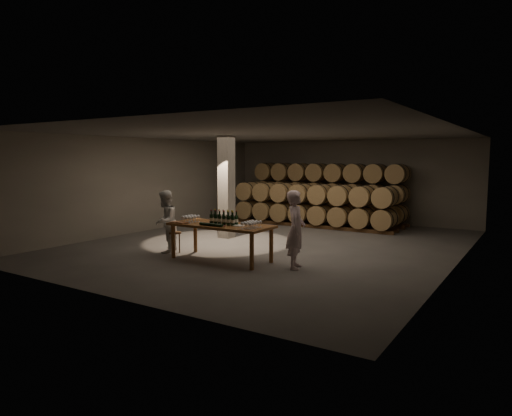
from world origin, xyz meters
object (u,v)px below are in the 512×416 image
Objects in this scene: bottle_cluster at (224,219)px; notebook_near at (182,223)px; person_man at (296,230)px; tasting_table at (221,228)px; stool at (175,236)px; plate at (238,225)px; person_woman at (165,222)px.

bottle_cluster reaches higher than notebook_near.
notebook_near is 2.90m from person_man.
tasting_table is 1.46× the size of person_man.
notebook_near is 0.45× the size of stool.
plate is 0.18× the size of person_woman.
stool is 3.53m from person_man.
plate is (0.53, -0.01, 0.11)m from tasting_table.
plate is 1.43m from person_man.
plate is 0.17× the size of person_man.
person_woman is (-3.76, -0.27, -0.06)m from person_man.
tasting_table is 1.95m from person_man.
notebook_near is at bearing -155.66° from tasting_table.
person_man is at bearing 7.27° from tasting_table.
bottle_cluster is 0.44× the size of person_woman.
notebook_near reaches higher than tasting_table.
person_woman reaches higher than plate.
person_woman reaches higher than notebook_near.
bottle_cluster is 1.33× the size of stool.
plate is 1.20× the size of notebook_near.
person_man is at bearing 69.69° from person_woman.
bottle_cluster is at bearing 66.30° from person_woman.
notebook_near reaches higher than plate.
tasting_table is 1.82m from person_woman.
person_man reaches higher than bottle_cluster.
stool is (-1.65, 0.06, -0.57)m from bottle_cluster.
tasting_table is at bearing 179.39° from plate.
tasting_table is at bearing 37.63° from notebook_near.
person_woman reaches higher than tasting_table.
person_woman is (-1.82, -0.03, 0.03)m from tasting_table.
notebook_near is 0.14× the size of person_man.
bottle_cluster reaches higher than plate.
bottle_cluster is 1.92m from person_woman.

